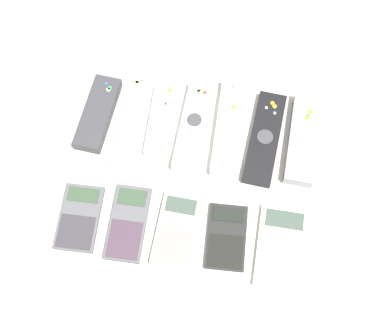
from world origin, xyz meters
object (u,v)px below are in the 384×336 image
object	(u,v)px
remote_6	(303,139)
calculator_4	(281,248)
remote_5	(265,138)
calculator_3	(226,237)
remote_2	(161,120)
calculator_0	(79,218)
calculator_1	(128,223)
remote_4	(229,128)
remote_3	(193,127)
remote_0	(98,114)
calculator_2	(176,231)
remote_1	(131,118)

from	to	relation	value
remote_6	calculator_4	bearing A→B (deg)	-93.74
remote_5	calculator_3	xyz separation A→B (m)	(-0.05, -0.21, -0.00)
remote_2	calculator_0	bearing A→B (deg)	-119.23
remote_5	calculator_0	bearing A→B (deg)	-142.38
calculator_1	calculator_3	xyz separation A→B (m)	(0.18, 0.00, -0.00)
remote_4	remote_3	bearing A→B (deg)	-172.80
remote_4	calculator_1	bearing A→B (deg)	-126.61
remote_0	calculator_2	distance (m)	0.29
remote_5	calculator_0	world-z (taller)	remote_5
calculator_1	calculator_3	world-z (taller)	calculator_1
remote_0	remote_2	xyz separation A→B (m)	(0.13, 0.01, -0.00)
remote_0	remote_3	bearing A→B (deg)	4.01
remote_6	calculator_4	distance (m)	0.22
calculator_4	calculator_2	bearing A→B (deg)	-179.86
remote_1	calculator_0	size ratio (longest dim) A/B	1.66
calculator_0	calculator_2	distance (m)	0.18
remote_3	calculator_4	size ratio (longest dim) A/B	1.25
remote_3	remote_6	xyz separation A→B (m)	(0.22, 0.01, -0.00)
remote_6	calculator_0	size ratio (longest dim) A/B	1.46
remote_4	remote_5	xyz separation A→B (m)	(0.07, -0.01, -0.00)
remote_3	calculator_4	xyz separation A→B (m)	(0.20, -0.21, -0.01)
remote_3	calculator_2	bearing A→B (deg)	-87.78
remote_6	calculator_4	size ratio (longest dim) A/B	1.24
calculator_0	calculator_4	xyz separation A→B (m)	(0.38, 0.00, 0.00)
remote_0	calculator_3	xyz separation A→B (m)	(0.29, -0.21, -0.01)
remote_1	calculator_3	distance (m)	0.31
remote_4	remote_6	xyz separation A→B (m)	(0.15, -0.00, 0.00)
remote_2	remote_3	world-z (taller)	remote_3
calculator_2	remote_1	bearing A→B (deg)	122.73
remote_4	calculator_1	size ratio (longest dim) A/B	1.41
remote_2	calculator_4	world-z (taller)	remote_2
remote_3	calculator_3	xyz separation A→B (m)	(0.10, -0.21, -0.01)
remote_0	calculator_4	xyz separation A→B (m)	(0.39, -0.21, -0.01)
calculator_0	calculator_1	world-z (taller)	calculator_1
remote_2	calculator_1	size ratio (longest dim) A/B	1.07
calculator_4	remote_4	bearing A→B (deg)	119.84
remote_0	remote_4	size ratio (longest dim) A/B	0.81
remote_3	calculator_0	bearing A→B (deg)	-128.27
remote_1	remote_4	xyz separation A→B (m)	(0.20, 0.01, 0.00)
remote_5	calculator_4	distance (m)	0.22
remote_0	remote_5	distance (m)	0.34
remote_1	remote_0	bearing A→B (deg)	-176.67
remote_3	calculator_0	world-z (taller)	remote_3
remote_2	calculator_0	world-z (taller)	remote_2
calculator_1	calculator_2	world-z (taller)	calculator_2
remote_1	calculator_1	bearing A→B (deg)	-78.13
calculator_2	calculator_0	bearing A→B (deg)	-177.37
remote_2	remote_4	world-z (taller)	remote_4
remote_1	remote_3	distance (m)	0.13
calculator_4	remote_6	bearing A→B (deg)	85.15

